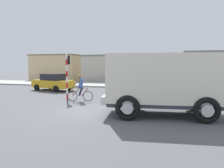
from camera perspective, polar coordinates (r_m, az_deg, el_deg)
name	(u,v)px	position (r m, az deg, el deg)	size (l,w,h in m)	color
ground_plane	(94,110)	(11.40, -4.99, -7.03)	(120.00, 120.00, 0.00)	#56565B
sidewalk_far	(135,86)	(24.57, 6.13, -0.40)	(80.00, 5.00, 0.16)	#ADADA8
truck_foreground	(163,80)	(10.32, 13.61, 0.94)	(5.66, 3.27, 2.90)	silver
cyclist	(80,88)	(14.25, -8.53, -1.15)	(1.71, 0.56, 1.72)	black
traffic_light_pole	(67,70)	(14.99, -11.91, 3.71)	(0.24, 0.43, 3.20)	red
car_red_near	(53,82)	(20.91, -15.52, 0.53)	(4.30, 2.66, 1.60)	gold
pedestrian_near_kerb	(147,82)	(19.96, 9.43, 0.53)	(0.34, 0.22, 1.62)	#2D334C
building_corner_left	(58,67)	(35.86, -14.32, 4.32)	(7.64, 5.24, 4.11)	#D1B284
building_mid_block	(125,69)	(31.16, 3.60, 4.17)	(11.91, 5.51, 3.87)	#B2AD9E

